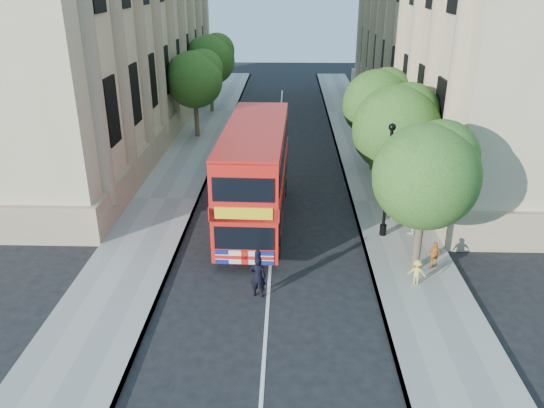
# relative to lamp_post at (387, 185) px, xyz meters

# --- Properties ---
(ground) EXTENTS (120.00, 120.00, 0.00)m
(ground) POSITION_rel_lamp_post_xyz_m (-5.00, -6.00, -2.51)
(ground) COLOR black
(ground) RESTS_ON ground
(pavement_right) EXTENTS (3.50, 80.00, 0.12)m
(pavement_right) POSITION_rel_lamp_post_xyz_m (0.75, 4.00, -2.45)
(pavement_right) COLOR gray
(pavement_right) RESTS_ON ground
(pavement_left) EXTENTS (3.50, 80.00, 0.12)m
(pavement_left) POSITION_rel_lamp_post_xyz_m (-10.75, 4.00, -2.45)
(pavement_left) COLOR gray
(pavement_left) RESTS_ON ground
(building_right) EXTENTS (12.00, 38.00, 18.00)m
(building_right) POSITION_rel_lamp_post_xyz_m (8.80, 18.00, 6.49)
(building_right) COLOR #C3B187
(building_right) RESTS_ON ground
(building_left) EXTENTS (12.00, 38.00, 18.00)m
(building_left) POSITION_rel_lamp_post_xyz_m (-18.80, 18.00, 6.49)
(building_left) COLOR #C3B187
(building_left) RESTS_ON ground
(tree_right_near) EXTENTS (4.00, 4.00, 6.08)m
(tree_right_near) POSITION_rel_lamp_post_xyz_m (0.84, -2.97, 1.74)
(tree_right_near) COLOR #473828
(tree_right_near) RESTS_ON ground
(tree_right_mid) EXTENTS (4.20, 4.20, 6.37)m
(tree_right_mid) POSITION_rel_lamp_post_xyz_m (0.84, 3.03, 1.93)
(tree_right_mid) COLOR #473828
(tree_right_mid) RESTS_ON ground
(tree_right_far) EXTENTS (4.00, 4.00, 6.15)m
(tree_right_far) POSITION_rel_lamp_post_xyz_m (0.84, 9.03, 1.80)
(tree_right_far) COLOR #473828
(tree_right_far) RESTS_ON ground
(tree_left_far) EXTENTS (4.00, 4.00, 6.30)m
(tree_left_far) POSITION_rel_lamp_post_xyz_m (-10.96, 16.03, 1.93)
(tree_left_far) COLOR #473828
(tree_left_far) RESTS_ON ground
(tree_left_back) EXTENTS (4.20, 4.20, 6.65)m
(tree_left_back) POSITION_rel_lamp_post_xyz_m (-10.96, 24.03, 2.20)
(tree_left_back) COLOR #473828
(tree_left_back) RESTS_ON ground
(lamp_post) EXTENTS (0.32, 0.32, 5.16)m
(lamp_post) POSITION_rel_lamp_post_xyz_m (0.00, 0.00, 0.00)
(lamp_post) COLOR black
(lamp_post) RESTS_ON pavement_right
(double_decker_bus) EXTENTS (2.96, 10.09, 4.62)m
(double_decker_bus) POSITION_rel_lamp_post_xyz_m (-5.84, 1.46, 0.04)
(double_decker_bus) COLOR red
(double_decker_bus) RESTS_ON ground
(box_van) EXTENTS (2.17, 4.51, 2.49)m
(box_van) POSITION_rel_lamp_post_xyz_m (-7.28, 9.53, -1.29)
(box_van) COLOR black
(box_van) RESTS_ON ground
(police_constable) EXTENTS (0.64, 0.46, 1.64)m
(police_constable) POSITION_rel_lamp_post_xyz_m (-5.37, -5.00, -1.69)
(police_constable) COLOR black
(police_constable) RESTS_ON ground
(woman_pedestrian) EXTENTS (1.06, 1.03, 1.71)m
(woman_pedestrian) POSITION_rel_lamp_post_xyz_m (1.32, 0.25, -1.53)
(woman_pedestrian) COLOR white
(woman_pedestrian) RESTS_ON pavement_right
(child_a) EXTENTS (0.68, 0.30, 1.14)m
(child_a) POSITION_rel_lamp_post_xyz_m (1.55, -2.91, -1.82)
(child_a) COLOR orange
(child_a) RESTS_ON pavement_right
(child_b) EXTENTS (0.74, 0.55, 1.02)m
(child_b) POSITION_rel_lamp_post_xyz_m (0.58, -4.17, -1.88)
(child_b) COLOR gold
(child_b) RESTS_ON pavement_right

